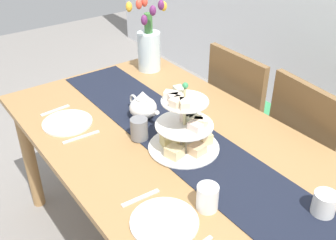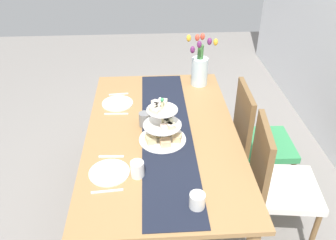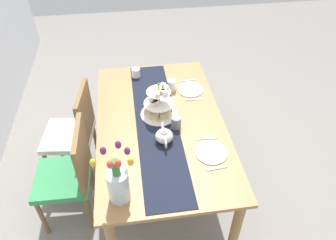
# 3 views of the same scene
# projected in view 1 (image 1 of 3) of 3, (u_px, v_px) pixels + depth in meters

# --- Properties ---
(dining_table) EXTENTS (1.69, 0.99, 0.73)m
(dining_table) POSITION_uv_depth(u_px,v_px,m) (171.00, 156.00, 1.79)
(dining_table) COLOR #A37747
(dining_table) RESTS_ON ground_plane
(chair_left) EXTENTS (0.43, 0.43, 0.91)m
(chair_left) POSITION_uv_depth(u_px,v_px,m) (246.00, 114.00, 2.37)
(chair_left) COLOR brown
(chair_left) RESTS_ON ground_plane
(chair_right) EXTENTS (0.47, 0.47, 0.91)m
(chair_right) POSITION_uv_depth(u_px,v_px,m) (313.00, 152.00, 2.04)
(chair_right) COLOR brown
(chair_right) RESTS_ON ground_plane
(table_runner) EXTENTS (1.64, 0.32, 0.00)m
(table_runner) POSITION_uv_depth(u_px,v_px,m) (176.00, 136.00, 1.75)
(table_runner) COLOR black
(table_runner) RESTS_ON dining_table
(tiered_cake_stand) EXTENTS (0.30, 0.30, 0.30)m
(tiered_cake_stand) POSITION_uv_depth(u_px,v_px,m) (184.00, 129.00, 1.62)
(tiered_cake_stand) COLOR beige
(tiered_cake_stand) RESTS_ON table_runner
(teapot) EXTENTS (0.24, 0.13, 0.14)m
(teapot) POSITION_uv_depth(u_px,v_px,m) (143.00, 107.00, 1.86)
(teapot) COLOR white
(teapot) RESTS_ON table_runner
(tulip_vase) EXTENTS (0.18, 0.24, 0.41)m
(tulip_vase) POSITION_uv_depth(u_px,v_px,m) (149.00, 45.00, 2.29)
(tulip_vase) COLOR silver
(tulip_vase) RESTS_ON dining_table
(cream_jug) EXTENTS (0.08, 0.08, 0.08)m
(cream_jug) POSITION_uv_depth(u_px,v_px,m) (324.00, 204.00, 1.33)
(cream_jug) COLOR white
(cream_jug) RESTS_ON dining_table
(dinner_plate_left) EXTENTS (0.23, 0.23, 0.01)m
(dinner_plate_left) POSITION_uv_depth(u_px,v_px,m) (67.00, 123.00, 1.84)
(dinner_plate_left) COLOR white
(dinner_plate_left) RESTS_ON dining_table
(fork_left) EXTENTS (0.03, 0.15, 0.01)m
(fork_left) POSITION_uv_depth(u_px,v_px,m) (55.00, 110.00, 1.94)
(fork_left) COLOR silver
(fork_left) RESTS_ON dining_table
(knife_left) EXTENTS (0.02, 0.17, 0.01)m
(knife_left) POSITION_uv_depth(u_px,v_px,m) (81.00, 137.00, 1.74)
(knife_left) COLOR silver
(knife_left) RESTS_ON dining_table
(dinner_plate_right) EXTENTS (0.23, 0.23, 0.01)m
(dinner_plate_right) POSITION_uv_depth(u_px,v_px,m) (164.00, 222.00, 1.31)
(dinner_plate_right) COLOR white
(dinner_plate_right) RESTS_ON dining_table
(fork_right) EXTENTS (0.02, 0.15, 0.01)m
(fork_right) POSITION_uv_depth(u_px,v_px,m) (141.00, 198.00, 1.41)
(fork_right) COLOR silver
(fork_right) RESTS_ON dining_table
(mug_grey) EXTENTS (0.08, 0.08, 0.09)m
(mug_grey) POSITION_uv_depth(u_px,v_px,m) (139.00, 129.00, 1.71)
(mug_grey) COLOR slate
(mug_grey) RESTS_ON table_runner
(mug_white_text) EXTENTS (0.08, 0.08, 0.09)m
(mug_white_text) POSITION_uv_depth(u_px,v_px,m) (207.00, 198.00, 1.35)
(mug_white_text) COLOR white
(mug_white_text) RESTS_ON dining_table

